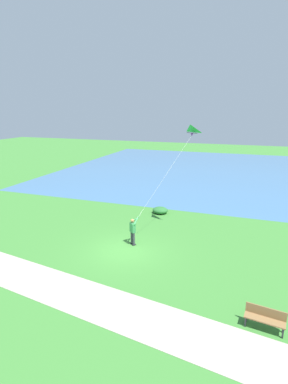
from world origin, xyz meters
The scene contains 7 objects.
ground_plane centered at (0.00, 0.00, 0.00)m, with size 120.00×120.00×0.00m, color #3D7F33.
lake_water centered at (-26.23, 4.00, 0.00)m, with size 36.00×44.00×0.01m, color teal.
walkway_path centered at (5.11, 2.00, 0.01)m, with size 2.40×32.00×0.02m, color #ADA393.
person_kite_flyer centered at (-0.94, 0.19, 1.05)m, with size 0.61×0.57×1.83m.
flying_kite centered at (-4.38, 2.88, 6.89)m, with size 3.68×3.03×5.56m.
park_bench_near_walkway centered at (4.24, 7.68, 0.51)m, with size 0.65×1.55×0.88m.
lakeside_shrub centered at (-7.08, 0.20, 0.27)m, with size 1.12×1.26×0.53m, color #2D7033.
Camera 1 is at (14.76, 6.37, 8.25)m, focal length 27.25 mm.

